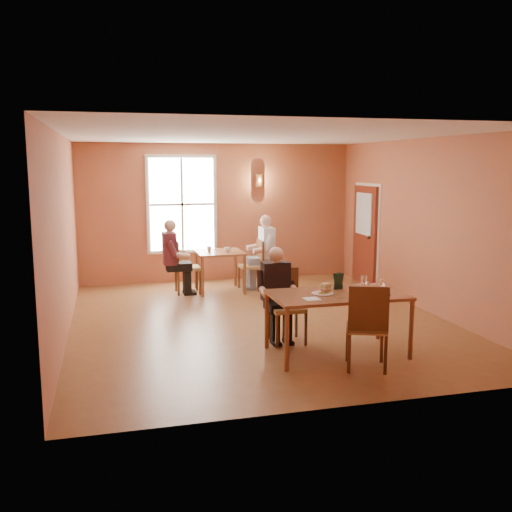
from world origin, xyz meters
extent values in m
cube|color=brown|center=(0.00, 0.00, 0.00)|extent=(6.00, 7.00, 0.01)
cube|color=brown|center=(0.00, 3.50, 1.50)|extent=(6.00, 0.04, 3.00)
cube|color=brown|center=(0.00, -3.50, 1.50)|extent=(6.00, 0.04, 3.00)
cube|color=brown|center=(-3.00, 0.00, 1.50)|extent=(0.04, 7.00, 3.00)
cube|color=brown|center=(3.00, 0.00, 1.50)|extent=(0.04, 7.00, 3.00)
cube|color=white|center=(0.00, 0.00, 3.00)|extent=(6.00, 7.00, 0.04)
cube|color=white|center=(-0.80, 3.45, 1.70)|extent=(1.36, 0.10, 1.96)
cube|color=maroon|center=(2.94, 2.30, 1.05)|extent=(0.12, 1.04, 2.10)
cylinder|color=brown|center=(0.90, 3.40, 2.20)|extent=(0.16, 0.16, 0.28)
cylinder|color=silver|center=(0.38, -1.87, 0.86)|extent=(0.32, 0.32, 0.04)
cube|color=#B5834E|center=(0.44, -1.83, 0.90)|extent=(0.13, 0.13, 0.12)
cube|color=black|center=(0.71, -1.62, 0.95)|extent=(0.15, 0.11, 0.22)
cube|color=silver|center=(0.58, -2.14, 0.84)|extent=(0.21, 0.03, 0.00)
cube|color=white|center=(0.14, -2.09, 0.84)|extent=(0.21, 0.21, 0.01)
cube|color=black|center=(1.15, -2.20, 0.85)|extent=(0.14, 0.12, 0.02)
imported|color=white|center=(-0.06, 2.22, 0.87)|extent=(0.14, 0.14, 0.10)
imported|color=silver|center=(-0.39, 2.44, 0.86)|extent=(0.13, 0.13, 0.10)
camera|label=1|loc=(-2.34, -8.81, 2.55)|focal=40.00mm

